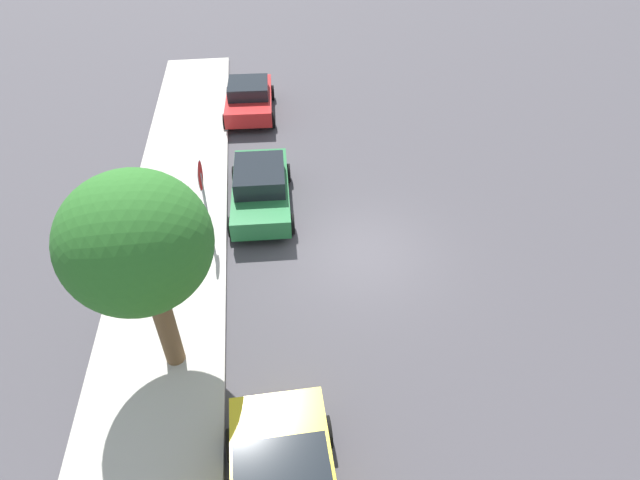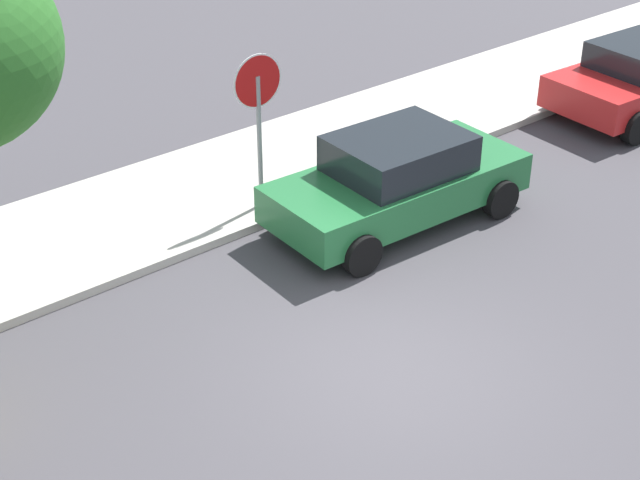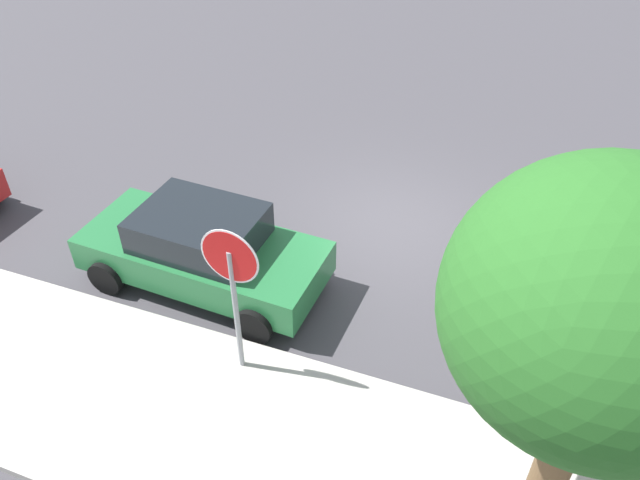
{
  "view_description": "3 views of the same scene",
  "coord_description": "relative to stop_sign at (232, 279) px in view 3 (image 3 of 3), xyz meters",
  "views": [
    {
      "loc": [
        -10.75,
        2.68,
        9.77
      ],
      "look_at": [
        -0.28,
        1.26,
        0.83
      ],
      "focal_mm": 28.0,
      "sensor_mm": 36.0,
      "label": 1
    },
    {
      "loc": [
        -7.05,
        -7.04,
        7.7
      ],
      "look_at": [
        0.46,
        2.01,
        0.82
      ],
      "focal_mm": 55.0,
      "sensor_mm": 36.0,
      "label": 2
    },
    {
      "loc": [
        -2.11,
        9.82,
        7.54
      ],
      "look_at": [
        0.78,
        2.08,
        0.95
      ],
      "focal_mm": 35.0,
      "sensor_mm": 36.0,
      "label": 3
    }
  ],
  "objects": [
    {
      "name": "street_tree_near_corner",
      "position": [
        -4.28,
        0.81,
        1.64
      ],
      "size": [
        2.96,
        2.96,
        4.98
      ],
      "color": "brown",
      "rests_on": "ground_plane"
    },
    {
      "name": "sidewalk_curb",
      "position": [
        -1.19,
        1.11,
        -1.82
      ],
      "size": [
        32.0,
        3.13,
        0.14
      ],
      "primitive_type": "cube",
      "color": "#B2ADA3",
      "rests_on": "ground_plane"
    },
    {
      "name": "ground_plane",
      "position": [
        -1.19,
        -4.38,
        -1.89
      ],
      "size": [
        60.0,
        60.0,
        0.0
      ],
      "primitive_type": "plane",
      "color": "#423F44"
    },
    {
      "name": "stop_sign",
      "position": [
        0.0,
        0.0,
        0.0
      ],
      "size": [
        0.87,
        0.08,
        2.71
      ],
      "color": "gray",
      "rests_on": "ground_plane"
    },
    {
      "name": "parked_car_green",
      "position": [
        1.49,
        -1.6,
        -1.14
      ],
      "size": [
        4.31,
        2.15,
        1.49
      ],
      "color": "#236B38",
      "rests_on": "ground_plane"
    }
  ]
}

